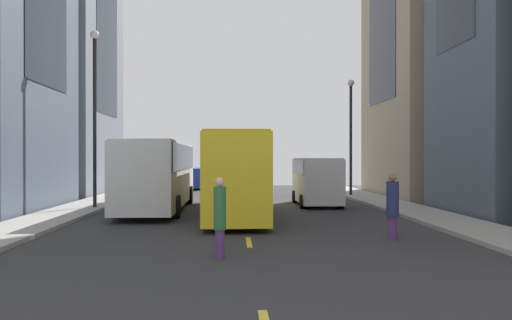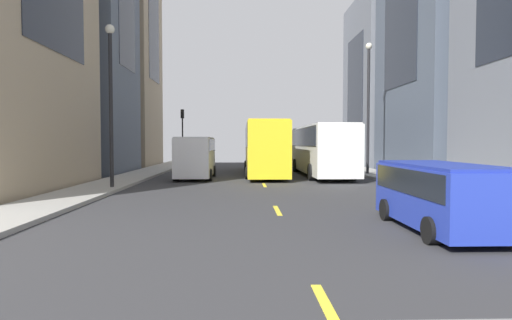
# 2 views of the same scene
# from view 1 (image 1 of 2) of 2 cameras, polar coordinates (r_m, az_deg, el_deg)

# --- Properties ---
(ground_plane) EXTENTS (42.69, 42.69, 0.00)m
(ground_plane) POSITION_cam_1_polar(r_m,az_deg,el_deg) (29.29, -1.53, -4.85)
(ground_plane) COLOR #333335
(sidewalk_west) EXTENTS (2.51, 44.00, 0.15)m
(sidewalk_west) POSITION_cam_1_polar(r_m,az_deg,el_deg) (30.24, -17.09, -4.56)
(sidewalk_west) COLOR #9E9B93
(sidewalk_west) RESTS_ON ground
(sidewalk_east) EXTENTS (2.51, 44.00, 0.15)m
(sidewalk_east) POSITION_cam_1_polar(r_m,az_deg,el_deg) (30.52, 13.90, -4.51)
(sidewalk_east) COLOR #9E9B93
(sidewalk_east) RESTS_ON ground
(lane_stripe_1) EXTENTS (0.16, 2.00, 0.01)m
(lane_stripe_1) POSITION_cam_1_polar(r_m,az_deg,el_deg) (16.78, -0.76, -8.66)
(lane_stripe_1) COLOR yellow
(lane_stripe_1) RESTS_ON ground
(lane_stripe_2) EXTENTS (0.16, 2.00, 0.01)m
(lane_stripe_2) POSITION_cam_1_polar(r_m,az_deg,el_deg) (25.11, -1.35, -5.69)
(lane_stripe_2) COLOR yellow
(lane_stripe_2) RESTS_ON ground
(lane_stripe_3) EXTENTS (0.16, 2.00, 0.01)m
(lane_stripe_3) POSITION_cam_1_polar(r_m,az_deg,el_deg) (33.48, -1.65, -4.20)
(lane_stripe_3) COLOR yellow
(lane_stripe_3) RESTS_ON ground
(lane_stripe_4) EXTENTS (0.16, 2.00, 0.01)m
(lane_stripe_4) POSITION_cam_1_polar(r_m,az_deg,el_deg) (41.85, -1.83, -3.31)
(lane_stripe_4) COLOR yellow
(lane_stripe_4) RESTS_ON ground
(lane_stripe_5) EXTENTS (0.16, 2.00, 0.01)m
(lane_stripe_5) POSITION_cam_1_polar(r_m,az_deg,el_deg) (50.24, -1.95, -2.71)
(lane_stripe_5) COLOR yellow
(lane_stripe_5) RESTS_ON ground
(building_west_2) EXTENTS (6.34, 11.61, 25.38)m
(building_west_2) POSITION_cam_1_polar(r_m,az_deg,el_deg) (42.68, -19.63, 13.91)
(building_west_2) COLOR slate
(building_west_2) RESTS_ON ground
(city_bus_white) EXTENTS (2.80, 11.92, 3.35)m
(city_bus_white) POSITION_cam_1_polar(r_m,az_deg,el_deg) (27.31, -10.21, -1.00)
(city_bus_white) COLOR silver
(city_bus_white) RESTS_ON ground
(streetcar_yellow) EXTENTS (2.70, 14.23, 3.59)m
(streetcar_yellow) POSITION_cam_1_polar(r_m,az_deg,el_deg) (25.26, -2.19, -0.83)
(streetcar_yellow) COLOR yellow
(streetcar_yellow) RESTS_ON ground
(delivery_van_white) EXTENTS (2.25, 5.38, 2.58)m
(delivery_van_white) POSITION_cam_1_polar(r_m,az_deg,el_deg) (29.56, 6.40, -1.87)
(delivery_van_white) COLOR white
(delivery_van_white) RESTS_ON ground
(car_blue_0) EXTENTS (2.03, 4.72, 1.72)m
(car_blue_0) POSITION_cam_1_polar(r_m,az_deg,el_deg) (45.24, -6.86, -1.76)
(car_blue_0) COLOR #2338AD
(car_blue_0) RESTS_ON ground
(pedestrian_waiting_curb) EXTENTS (0.32, 0.32, 2.09)m
(pedestrian_waiting_curb) POSITION_cam_1_polar(r_m,az_deg,el_deg) (14.06, -3.83, -5.81)
(pedestrian_waiting_curb) COLOR #593372
(pedestrian_waiting_curb) RESTS_ON ground
(pedestrian_crossing_mid) EXTENTS (0.40, 0.40, 2.09)m
(pedestrian_crossing_mid) POSITION_cam_1_polar(r_m,az_deg,el_deg) (17.87, 14.19, -4.61)
(pedestrian_crossing_mid) COLOR #593372
(pedestrian_crossing_mid) RESTS_ON ground
(streetlamp_near) EXTENTS (0.44, 0.44, 8.79)m
(streetlamp_near) POSITION_cam_1_polar(r_m,az_deg,el_deg) (28.18, -16.63, 5.91)
(streetlamp_near) COLOR black
(streetlamp_near) RESTS_ON ground
(streetlamp_far) EXTENTS (0.44, 0.44, 7.62)m
(streetlamp_far) POSITION_cam_1_polar(r_m,az_deg,el_deg) (36.38, 9.95, 3.67)
(streetlamp_far) COLOR black
(streetlamp_far) RESTS_ON ground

